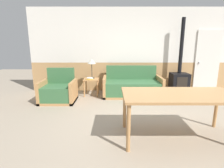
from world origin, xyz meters
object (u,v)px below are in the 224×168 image
at_px(couch, 132,87).
at_px(table_lamp, 92,62).
at_px(armchair, 59,92).
at_px(dining_table, 180,98).
at_px(wood_stove, 180,78).
at_px(side_table, 92,82).

xyz_separation_m(couch, table_lamp, (-1.24, 0.11, 0.75)).
xyz_separation_m(couch, armchair, (-2.09, -0.58, 0.00)).
xyz_separation_m(couch, dining_table, (0.47, -2.54, 0.43)).
distance_m(dining_table, wood_stove, 2.95).
bearing_deg(wood_stove, side_table, -176.07).
distance_m(table_lamp, wood_stove, 2.80).
relative_size(couch, side_table, 3.41).
distance_m(armchair, wood_stove, 3.71).
bearing_deg(side_table, couch, -1.29).
height_order(armchair, table_lamp, table_lamp).
relative_size(armchair, table_lamp, 1.54).
bearing_deg(table_lamp, dining_table, -57.10).
bearing_deg(wood_stove, table_lamp, -177.68).
xyz_separation_m(armchair, wood_stove, (3.61, 0.80, 0.25)).
relative_size(armchair, dining_table, 0.50).
xyz_separation_m(couch, side_table, (-1.25, 0.03, 0.15)).
bearing_deg(wood_stove, couch, -171.82).
bearing_deg(couch, armchair, -164.46).
bearing_deg(couch, dining_table, -79.45).
relative_size(couch, armchair, 1.91).
height_order(couch, armchair, armchair).
distance_m(couch, armchair, 2.17).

